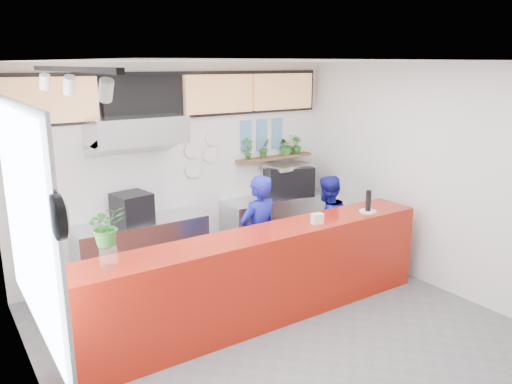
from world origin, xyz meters
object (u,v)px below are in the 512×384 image
espresso_machine (288,180)px  staff_right (326,225)px  pepper_mill (368,201)px  panini_oven (132,208)px  service_counter (263,277)px  staff_center (258,237)px

espresso_machine → staff_right: staff_right is taller
pepper_mill → panini_oven: bearing=142.8°
service_counter → staff_right: 1.66m
service_counter → staff_center: (0.33, 0.58, 0.26)m
service_counter → panini_oven: size_ratio=10.12×
espresso_machine → pepper_mill: pepper_mill is taller
service_counter → pepper_mill: size_ratio=16.30×
pepper_mill → espresso_machine: bearing=86.1°
panini_oven → staff_right: bearing=-35.5°
espresso_machine → panini_oven: bearing=-159.9°
panini_oven → staff_center: size_ratio=0.27×
staff_center → panini_oven: bearing=-52.2°
staff_center → pepper_mill: staff_center is taller
staff_center → staff_right: (1.20, 0.04, -0.08)m
service_counter → pepper_mill: 1.75m
service_counter → espresso_machine: (1.72, 1.80, 0.59)m
panini_oven → pepper_mill: pepper_mill is taller
staff_right → pepper_mill: staff_right is taller
staff_right → espresso_machine: bearing=-102.2°
service_counter → staff_center: bearing=60.7°
panini_oven → staff_right: (2.43, -1.18, -0.37)m
espresso_machine → pepper_mill: 1.90m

